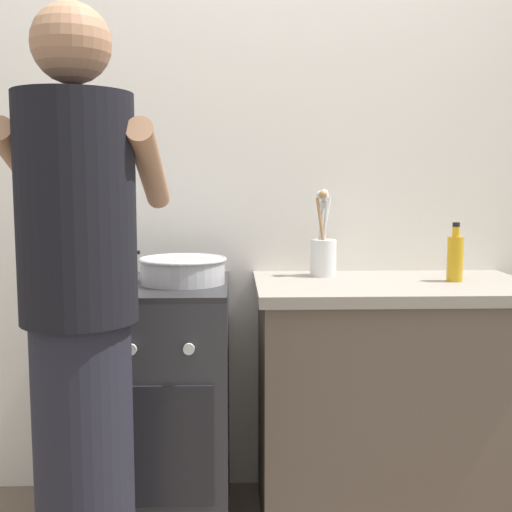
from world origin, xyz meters
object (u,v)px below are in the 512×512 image
object	(u,v)px
oil_bottle	(455,257)
person	(81,336)
stove_range	(146,405)
pot	(106,266)
mixing_bowl	(183,269)
utensil_crock	(323,250)

from	to	relation	value
oil_bottle	person	size ratio (longest dim) A/B	0.13
stove_range	pot	size ratio (longest dim) A/B	3.66
oil_bottle	pot	bearing A→B (deg)	178.93
pot	mixing_bowl	xyz separation A→B (m)	(0.28, -0.04, -0.01)
mixing_bowl	oil_bottle	world-z (taller)	oil_bottle
utensil_crock	pot	bearing A→B (deg)	-170.90
mixing_bowl	person	size ratio (longest dim) A/B	0.18
mixing_bowl	pot	bearing A→B (deg)	172.57
utensil_crock	oil_bottle	xyz separation A→B (m)	(0.46, -0.15, -0.01)
oil_bottle	person	distance (m)	1.37
pot	oil_bottle	size ratio (longest dim) A/B	1.14
pot	oil_bottle	xyz separation A→B (m)	(1.27, -0.02, 0.03)
pot	person	distance (m)	0.67
stove_range	pot	xyz separation A→B (m)	(-0.14, 0.04, 0.51)
stove_range	utensil_crock	xyz separation A→B (m)	(0.67, 0.16, 0.55)
mixing_bowl	utensil_crock	world-z (taller)	utensil_crock
stove_range	oil_bottle	world-z (taller)	oil_bottle
stove_range	mixing_bowl	world-z (taller)	mixing_bowl
stove_range	utensil_crock	bearing A→B (deg)	13.86
stove_range	utensil_crock	size ratio (longest dim) A/B	2.71
oil_bottle	person	xyz separation A→B (m)	(-1.20, -0.63, -0.13)
oil_bottle	person	world-z (taller)	person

